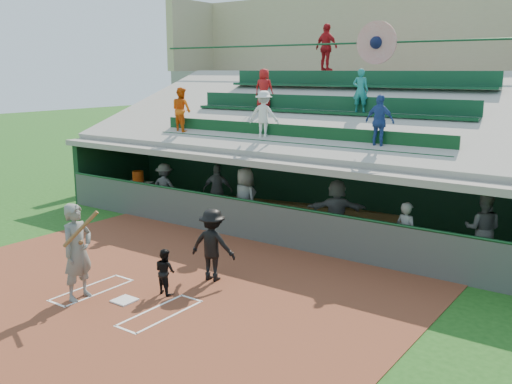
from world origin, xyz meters
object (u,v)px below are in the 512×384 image
Objects in this scene: batter_at_plate at (78,251)px; water_cooler at (138,177)px; home_plate at (125,300)px; white_table at (138,193)px; catcher at (165,271)px.

water_cooler is at bearing 128.67° from batter_at_plate.
home_plate is 8.75m from water_cooler.
white_table is at bearing 134.98° from home_plate.
white_table is (-6.11, 6.12, 0.39)m from home_plate.
catcher is 8.46m from water_cooler.
catcher is 1.10× the size of white_table.
batter_at_plate is 8.44m from water_cooler.
catcher reaches higher than home_plate.
catcher is at bearing 64.00° from home_plate.
batter_at_plate reaches higher than home_plate.
water_cooler is at bearing 134.86° from home_plate.
batter_at_plate is (-0.86, -0.42, 1.00)m from home_plate.
batter_at_plate is 8.41m from white_table.
home_plate is at bearing -45.14° from water_cooler.
water_cooler reaches higher than catcher.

